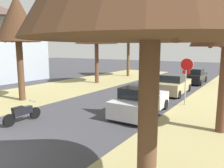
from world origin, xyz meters
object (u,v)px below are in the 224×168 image
Objects in this scene: stop_sign_far at (186,71)px; parked_sedan_black at (194,76)px; street_tree_left_mid_b at (96,31)px; street_tree_left_mid_a at (17,20)px; street_tree_left_far at (129,26)px; parked_motorcycle at (22,113)px; parked_sedan_tan at (173,85)px; parked_sedan_silver at (140,101)px.

parked_sedan_black is (-1.69, 9.96, -1.47)m from stop_sign_far.
parked_sedan_black is at bearing 99.61° from stop_sign_far.
street_tree_left_mid_b is 1.49× the size of parked_sedan_black.
stop_sign_far is 11.51m from street_tree_left_mid_a.
street_tree_left_mid_b is 6.97m from street_tree_left_far.
street_tree_left_mid_b is 3.23× the size of parked_motorcycle.
parked_sedan_black is 2.17× the size of parked_motorcycle.
stop_sign_far is at bearing 52.85° from parked_motorcycle.
stop_sign_far is at bearing -47.17° from street_tree_left_far.
stop_sign_far is at bearing 26.08° from street_tree_left_mid_a.
parked_sedan_tan is 11.76m from parked_motorcycle.
parked_sedan_silver is 6.59m from parked_sedan_tan.
street_tree_left_mid_b is (-0.37, 9.14, -0.17)m from street_tree_left_mid_a.
street_tree_left_far reaches higher than parked_sedan_tan.
parked_sedan_black is (8.21, 14.81, -4.78)m from street_tree_left_mid_a.
street_tree_left_mid_b is 9.66m from parked_sedan_tan.
parked_sedan_silver is (8.69, -7.49, -4.62)m from street_tree_left_mid_b.
street_tree_left_far reaches higher than street_tree_left_mid_a.
street_tree_left_mid_a is 1.60× the size of parked_sedan_silver.
parked_sedan_silver is 2.17× the size of parked_motorcycle.
parked_motorcycle is at bearing -76.44° from street_tree_left_far.
street_tree_left_mid_a is 9.15m from street_tree_left_mid_b.
parked_sedan_black is at bearing 60.99° from street_tree_left_mid_a.
street_tree_left_far is at bearing 172.08° from parked_sedan_black.
parked_motorcycle is (-3.98, -11.06, -0.24)m from parked_sedan_tan.
parked_sedan_tan is at bearing 118.34° from stop_sign_far.
street_tree_left_mid_b is at bearing -89.30° from street_tree_left_far.
street_tree_left_far reaches higher than parked_sedan_silver.
street_tree_left_far is at bearing 121.42° from parked_sedan_silver.
stop_sign_far is at bearing 63.67° from parked_sedan_silver.
parked_sedan_silver is at bearing -87.82° from parked_sedan_tan.
parked_sedan_tan is (8.44, -0.90, -4.62)m from street_tree_left_mid_b.
street_tree_left_mid_a is 17.59m from parked_sedan_black.
street_tree_left_mid_b reaches higher than parked_sedan_black.
street_tree_left_mid_a reaches higher than street_tree_left_mid_b.
parked_sedan_tan reaches higher than parked_motorcycle.
parked_sedan_tan is at bearing 70.22° from parked_motorcycle.
parked_sedan_silver is (8.77, -14.36, -5.74)m from street_tree_left_far.
street_tree_left_mid_a is at bearing -168.77° from parked_sedan_silver.
parked_sedan_black is (0.14, 6.57, 0.00)m from parked_sedan_tan.
street_tree_left_mid_a is 0.86× the size of street_tree_left_far.
stop_sign_far is at bearing -22.69° from street_tree_left_mid_b.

